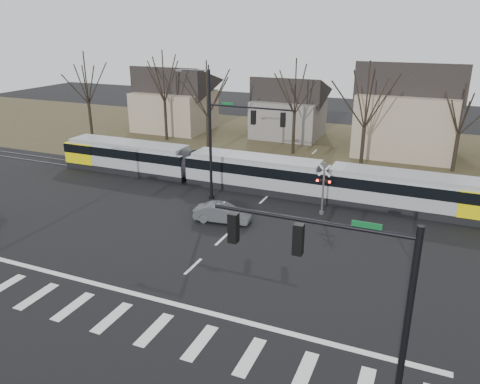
% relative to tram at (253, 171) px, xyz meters
% --- Properties ---
extents(ground, '(140.00, 140.00, 0.00)m').
position_rel_tram_xyz_m(ground, '(1.74, -16.00, -1.58)').
color(ground, black).
extents(grass_verge, '(140.00, 28.00, 0.01)m').
position_rel_tram_xyz_m(grass_verge, '(1.74, 16.00, -1.57)').
color(grass_verge, '#38331E').
rests_on(grass_verge, ground).
extents(crosswalk, '(27.00, 2.60, 0.01)m').
position_rel_tram_xyz_m(crosswalk, '(1.74, -20.00, -1.57)').
color(crosswalk, silver).
rests_on(crosswalk, ground).
extents(stop_line, '(28.00, 0.35, 0.01)m').
position_rel_tram_xyz_m(stop_line, '(1.74, -17.80, -1.57)').
color(stop_line, silver).
rests_on(stop_line, ground).
extents(lane_dashes, '(0.18, 30.00, 0.01)m').
position_rel_tram_xyz_m(lane_dashes, '(1.74, -0.00, -1.57)').
color(lane_dashes, silver).
rests_on(lane_dashes, ground).
extents(rail_pair, '(90.00, 1.52, 0.06)m').
position_rel_tram_xyz_m(rail_pair, '(1.74, -0.20, -1.55)').
color(rail_pair, '#59595E').
rests_on(rail_pair, ground).
extents(tram, '(38.23, 2.84, 2.90)m').
position_rel_tram_xyz_m(tram, '(0.00, 0.00, 0.00)').
color(tram, gray).
rests_on(tram, ground).
extents(sedan, '(2.54, 4.42, 1.33)m').
position_rel_tram_xyz_m(sedan, '(0.54, -7.39, -0.92)').
color(sedan, '#4D5054').
rests_on(sedan, ground).
extents(signal_pole_near_right, '(6.72, 0.44, 8.00)m').
position_rel_tram_xyz_m(signal_pole_near_right, '(11.85, -22.00, 3.59)').
color(signal_pole_near_right, black).
rests_on(signal_pole_near_right, ground).
extents(signal_pole_far, '(9.28, 0.44, 10.20)m').
position_rel_tram_xyz_m(signal_pole_far, '(-0.67, -3.50, 4.12)').
color(signal_pole_far, black).
rests_on(signal_pole_far, ground).
extents(rail_crossing_signal, '(1.08, 0.36, 4.00)m').
position_rel_tram_xyz_m(rail_crossing_signal, '(6.74, -3.21, 0.31)').
color(rail_crossing_signal, '#59595B').
rests_on(rail_crossing_signal, ground).
extents(tree_row, '(59.20, 7.20, 10.00)m').
position_rel_tram_xyz_m(tree_row, '(3.74, 10.00, 3.42)').
color(tree_row, black).
rests_on(tree_row, ground).
extents(house_a, '(9.72, 8.64, 8.60)m').
position_rel_tram_xyz_m(house_a, '(-18.26, 18.00, 2.88)').
color(house_a, gray).
rests_on(house_a, ground).
extents(house_b, '(8.64, 7.56, 7.65)m').
position_rel_tram_xyz_m(house_b, '(-3.26, 20.00, 2.39)').
color(house_b, slate).
rests_on(house_b, ground).
extents(house_c, '(10.80, 8.64, 10.10)m').
position_rel_tram_xyz_m(house_c, '(10.74, 17.00, 3.65)').
color(house_c, gray).
rests_on(house_c, ground).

